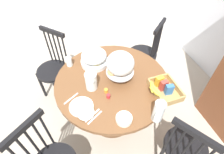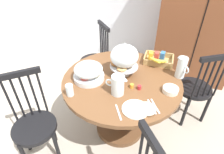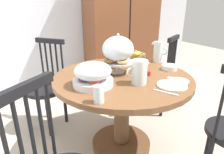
# 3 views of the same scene
# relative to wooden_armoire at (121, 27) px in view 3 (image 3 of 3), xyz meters

# --- Properties ---
(ground_plane) EXTENTS (10.00, 10.00, 0.00)m
(ground_plane) POSITION_rel_wooden_armoire_xyz_m (-0.73, -1.50, -0.98)
(ground_plane) COLOR #A89E8E
(wall_back) EXTENTS (4.80, 0.06, 2.60)m
(wall_back) POSITION_rel_wooden_armoire_xyz_m (-0.73, 0.33, 0.32)
(wall_back) COLOR silver
(wall_back) RESTS_ON ground_plane
(wooden_armoire) EXTENTS (1.18, 0.60, 1.96)m
(wooden_armoire) POSITION_rel_wooden_armoire_xyz_m (0.00, 0.00, 0.00)
(wooden_armoire) COLOR brown
(wooden_armoire) RESTS_ON ground_plane
(dining_table) EXTENTS (1.17, 1.17, 0.74)m
(dining_table) POSITION_rel_wooden_armoire_xyz_m (-0.75, -1.43, -0.46)
(dining_table) COLOR brown
(dining_table) RESTS_ON ground_plane
(windsor_chair_near_window) EXTENTS (0.47, 0.47, 0.97)m
(windsor_chair_near_window) POSITION_rel_wooden_armoire_xyz_m (-1.32, -0.74, -0.53)
(windsor_chair_near_window) COLOR black
(windsor_chair_near_window) RESTS_ON ground_plane
(windsor_chair_far_side) EXTENTS (0.46, 0.46, 0.97)m
(windsor_chair_far_side) POSITION_rel_wooden_armoire_xyz_m (0.02, -0.99, -0.53)
(windsor_chair_far_side) COLOR black
(windsor_chair_far_side) RESTS_ON ground_plane
(pastry_stand_with_dome) EXTENTS (0.28, 0.28, 0.34)m
(pastry_stand_with_dome) POSITION_rel_wooden_armoire_xyz_m (-0.75, -1.34, -0.05)
(pastry_stand_with_dome) COLOR silver
(pastry_stand_with_dome) RESTS_ON dining_table
(fruit_platter_covered) EXTENTS (0.30, 0.30, 0.18)m
(fruit_platter_covered) POSITION_rel_wooden_armoire_xyz_m (-1.06, -1.52, -0.16)
(fruit_platter_covered) COLOR silver
(fruit_platter_covered) RESTS_ON dining_table
(orange_juice_pitcher) EXTENTS (0.20, 0.11, 0.19)m
(orange_juice_pitcher) POSITION_rel_wooden_armoire_xyz_m (-0.73, -1.64, -0.16)
(orange_juice_pitcher) COLOR silver
(orange_juice_pitcher) RESTS_ON dining_table
(milk_pitcher) EXTENTS (0.13, 0.15, 0.21)m
(milk_pitcher) POSITION_rel_wooden_armoire_xyz_m (-0.21, -1.21, -0.15)
(milk_pitcher) COLOR silver
(milk_pitcher) RESTS_ON dining_table
(cereal_basket) EXTENTS (0.32, 0.30, 0.12)m
(cereal_basket) POSITION_rel_wooden_armoire_xyz_m (-0.45, -1.01, -0.20)
(cereal_basket) COLOR tan
(cereal_basket) RESTS_ON dining_table
(china_plate_large) EXTENTS (0.22, 0.22, 0.01)m
(china_plate_large) POSITION_rel_wooden_armoire_xyz_m (-0.54, -1.79, -0.24)
(china_plate_large) COLOR white
(china_plate_large) RESTS_ON dining_table
(china_plate_small) EXTENTS (0.15, 0.15, 0.01)m
(china_plate_small) POSITION_rel_wooden_armoire_xyz_m (-0.45, -1.77, -0.23)
(china_plate_small) COLOR white
(china_plate_small) RESTS_ON china_plate_large
(cereal_bowl) EXTENTS (0.14, 0.14, 0.04)m
(cereal_bowl) POSITION_rel_wooden_armoire_xyz_m (-0.29, -1.48, -0.22)
(cereal_bowl) COLOR white
(cereal_bowl) RESTS_ON dining_table
(drinking_glass) EXTENTS (0.06, 0.06, 0.11)m
(drinking_glass) POSITION_rel_wooden_armoire_xyz_m (-1.12, -1.79, -0.19)
(drinking_glass) COLOR silver
(drinking_glass) RESTS_ON dining_table
(jam_jar_strawberry) EXTENTS (0.04, 0.04, 0.04)m
(jam_jar_strawberry) POSITION_rel_wooden_armoire_xyz_m (-0.56, -1.53, -0.22)
(jam_jar_strawberry) COLOR #B7282D
(jam_jar_strawberry) RESTS_ON dining_table
(jam_jar_apricot) EXTENTS (0.04, 0.04, 0.04)m
(jam_jar_apricot) POSITION_rel_wooden_armoire_xyz_m (-0.63, -1.53, -0.22)
(jam_jar_apricot) COLOR orange
(jam_jar_apricot) RESTS_ON dining_table
(table_knife) EXTENTS (0.10, 0.15, 0.01)m
(table_knife) POSITION_rel_wooden_armoire_xyz_m (-0.42, -1.72, -0.24)
(table_knife) COLOR silver
(table_knife) RESTS_ON dining_table
(dinner_fork) EXTENTS (0.10, 0.15, 0.01)m
(dinner_fork) POSITION_rel_wooden_armoire_xyz_m (-0.39, -1.71, -0.24)
(dinner_fork) COLOR silver
(dinner_fork) RESTS_ON dining_table
(soup_spoon) EXTENTS (0.10, 0.15, 0.01)m
(soup_spoon) POSITION_rel_wooden_armoire_xyz_m (-0.66, -1.86, -0.24)
(soup_spoon) COLOR silver
(soup_spoon) RESTS_ON dining_table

